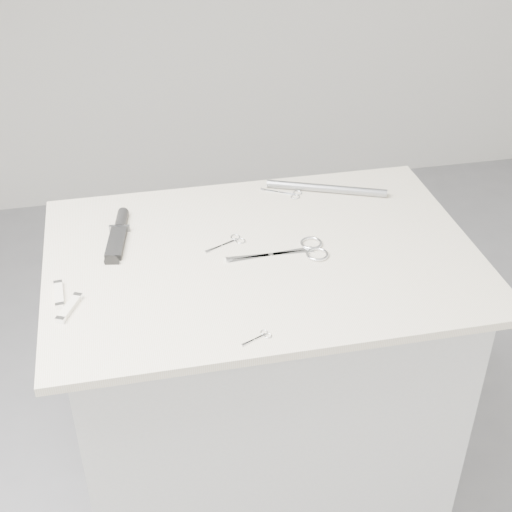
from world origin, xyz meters
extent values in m
cube|color=gray|center=(0.00, 0.00, -0.01)|extent=(4.00, 4.00, 0.01)
cube|color=silver|center=(0.00, 0.00, 0.45)|extent=(0.90, 0.60, 0.90)
cube|color=beige|center=(0.00, 0.00, 0.91)|extent=(1.00, 0.70, 0.02)
cube|color=white|center=(0.02, -0.02, 0.92)|extent=(0.20, 0.04, 0.00)
cylinder|color=white|center=(0.02, -0.02, 0.92)|extent=(0.01, 0.01, 0.01)
torus|color=white|center=(0.12, 0.01, 0.92)|extent=(0.05, 0.05, 0.01)
torus|color=white|center=(0.12, -0.04, 0.92)|extent=(0.05, 0.05, 0.01)
cube|color=white|center=(-0.09, 0.05, 0.92)|extent=(0.09, 0.05, 0.00)
cylinder|color=white|center=(-0.09, 0.05, 0.92)|extent=(0.01, 0.01, 0.00)
torus|color=white|center=(-0.05, 0.08, 0.92)|extent=(0.02, 0.02, 0.00)
torus|color=white|center=(-0.04, 0.06, 0.92)|extent=(0.02, 0.02, 0.00)
cube|color=white|center=(0.10, 0.27, 0.92)|extent=(0.09, 0.06, 0.00)
cylinder|color=white|center=(0.10, 0.27, 0.92)|extent=(0.01, 0.01, 0.00)
torus|color=white|center=(0.15, 0.26, 0.92)|extent=(0.03, 0.03, 0.00)
torus|color=white|center=(0.14, 0.24, 0.92)|extent=(0.03, 0.03, 0.00)
cube|color=white|center=(-0.08, -0.30, 0.92)|extent=(0.06, 0.03, 0.00)
cylinder|color=white|center=(-0.08, -0.30, 0.92)|extent=(0.00, 0.00, 0.00)
torus|color=white|center=(-0.06, -0.28, 0.92)|extent=(0.02, 0.02, 0.00)
torus|color=white|center=(-0.05, -0.29, 0.92)|extent=(0.02, 0.02, 0.00)
cube|color=black|center=(-0.33, 0.10, 0.93)|extent=(0.06, 0.13, 0.02)
cube|color=gray|center=(-0.32, 0.16, 0.93)|extent=(0.05, 0.02, 0.02)
cylinder|color=black|center=(-0.31, 0.20, 0.93)|extent=(0.04, 0.08, 0.03)
cube|color=white|center=(-0.44, -0.13, 0.93)|extent=(0.06, 0.09, 0.01)
cube|color=white|center=(-0.42, -0.09, 0.93)|extent=(0.02, 0.02, 0.01)
cube|color=white|center=(-0.46, -0.16, 0.93)|extent=(0.02, 0.02, 0.01)
cube|color=white|center=(-0.46, -0.07, 0.93)|extent=(0.03, 0.09, 0.01)
cube|color=white|center=(-0.46, -0.03, 0.93)|extent=(0.02, 0.01, 0.01)
cube|color=white|center=(-0.46, -0.12, 0.93)|extent=(0.02, 0.01, 0.01)
cylinder|color=gray|center=(0.23, 0.25, 0.93)|extent=(0.30, 0.14, 0.02)
camera|label=1|loc=(-0.30, -1.35, 1.84)|focal=50.00mm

